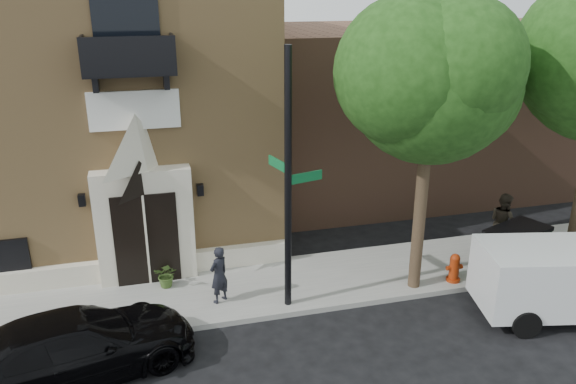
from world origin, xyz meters
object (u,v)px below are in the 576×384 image
(fire_hydrant, at_px, (454,268))
(pedestrian_far, at_px, (503,222))
(black_sedan, at_px, (77,346))
(dumpster, at_px, (515,248))
(pedestrian_near, at_px, (219,275))
(street_sign, at_px, (288,184))

(fire_hydrant, relative_size, pedestrian_far, 0.45)
(black_sedan, bearing_deg, dumpster, -96.88)
(fire_hydrant, distance_m, pedestrian_far, 2.91)
(dumpster, height_order, pedestrian_near, pedestrian_near)
(dumpster, relative_size, pedestrian_far, 1.18)
(street_sign, height_order, pedestrian_near, street_sign)
(black_sedan, height_order, pedestrian_near, pedestrian_near)
(street_sign, xyz_separation_m, pedestrian_near, (-1.70, 0.54, -2.52))
(street_sign, height_order, dumpster, street_sign)
(black_sedan, xyz_separation_m, dumpster, (11.88, 1.66, 0.05))
(pedestrian_far, bearing_deg, pedestrian_near, 91.32)
(street_sign, bearing_deg, black_sedan, -178.90)
(dumpster, bearing_deg, pedestrian_far, 51.95)
(fire_hydrant, bearing_deg, dumpster, 7.27)
(fire_hydrant, distance_m, pedestrian_near, 6.49)
(fire_hydrant, bearing_deg, pedestrian_near, 174.83)
(dumpster, xyz_separation_m, pedestrian_near, (-8.56, 0.31, 0.15))
(pedestrian_near, bearing_deg, dumpster, 142.86)
(dumpster, height_order, pedestrian_far, pedestrian_far)
(dumpster, bearing_deg, street_sign, 160.41)
(street_sign, relative_size, pedestrian_far, 3.57)
(black_sedan, relative_size, dumpster, 2.32)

